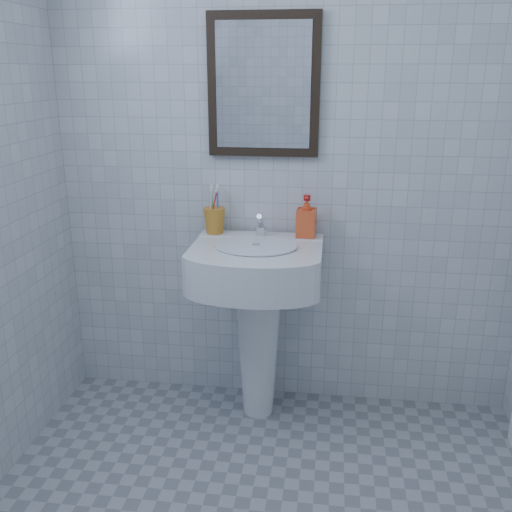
# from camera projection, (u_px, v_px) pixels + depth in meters

# --- Properties ---
(wall_back) EXTENTS (2.20, 0.02, 2.50)m
(wall_back) POSITION_uv_depth(u_px,v_px,m) (288.00, 154.00, 2.62)
(wall_back) COLOR silver
(wall_back) RESTS_ON ground
(washbasin) EXTENTS (0.58, 0.42, 0.89)m
(washbasin) POSITION_uv_depth(u_px,v_px,m) (258.00, 302.00, 2.64)
(washbasin) COLOR white
(washbasin) RESTS_ON ground
(faucet) EXTENTS (0.05, 0.10, 0.12)m
(faucet) POSITION_uv_depth(u_px,v_px,m) (261.00, 227.00, 2.63)
(faucet) COLOR silver
(faucet) RESTS_ON washbasin
(toothbrush_cup) EXTENTS (0.12, 0.12, 0.12)m
(toothbrush_cup) POSITION_uv_depth(u_px,v_px,m) (215.00, 221.00, 2.68)
(toothbrush_cup) COLOR orange
(toothbrush_cup) RESTS_ON washbasin
(soap_dispenser) EXTENTS (0.09, 0.09, 0.19)m
(soap_dispenser) POSITION_uv_depth(u_px,v_px,m) (306.00, 216.00, 2.61)
(soap_dispenser) COLOR red
(soap_dispenser) RESTS_ON washbasin
(wall_mirror) EXTENTS (0.50, 0.04, 0.62)m
(wall_mirror) POSITION_uv_depth(u_px,v_px,m) (263.00, 86.00, 2.52)
(wall_mirror) COLOR black
(wall_mirror) RESTS_ON wall_back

